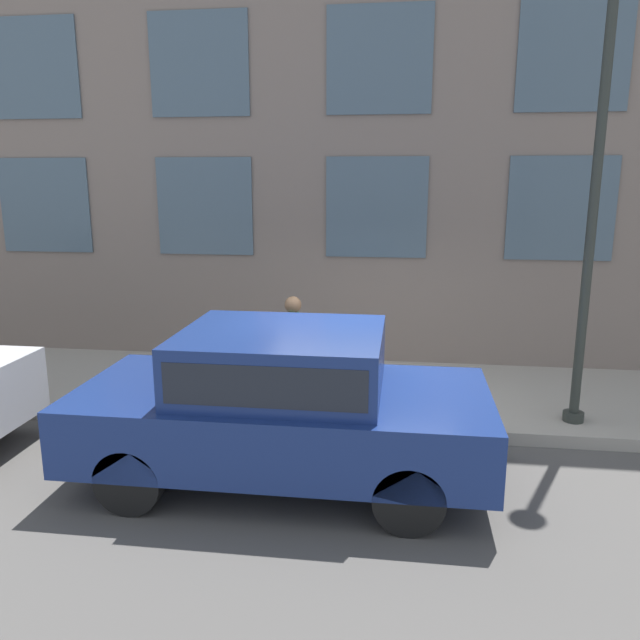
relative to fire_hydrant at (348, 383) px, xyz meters
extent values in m
plane|color=#514F4C|center=(-0.38, -0.21, -0.59)|extent=(80.00, 80.00, 0.00)
cube|color=#A8A093|center=(1.08, -0.21, -0.51)|extent=(2.92, 60.00, 0.17)
cube|color=gray|center=(2.69, -0.21, 4.42)|extent=(0.30, 40.00, 10.02)
cube|color=#4C6070|center=(2.52, -3.10, 2.17)|extent=(0.03, 1.65, 1.62)
cube|color=#4C6070|center=(2.52, -0.21, 2.17)|extent=(0.03, 1.65, 1.62)
cube|color=#4C6070|center=(2.52, 2.69, 2.17)|extent=(0.03, 1.65, 1.62)
cube|color=#4C6070|center=(2.52, 5.58, 2.17)|extent=(0.03, 1.65, 1.62)
cube|color=#4C6070|center=(2.52, -3.10, 4.43)|extent=(0.03, 1.65, 1.62)
cube|color=#4C6070|center=(2.52, -0.21, 4.43)|extent=(0.03, 1.65, 1.62)
cube|color=#4C6070|center=(2.52, 2.69, 4.43)|extent=(0.03, 1.65, 1.62)
cube|color=#4C6070|center=(2.52, 5.58, 4.43)|extent=(0.03, 1.65, 1.62)
cylinder|color=red|center=(0.00, 0.00, -0.40)|extent=(0.29, 0.29, 0.04)
cylinder|color=red|center=(0.00, 0.00, -0.07)|extent=(0.21, 0.21, 0.72)
sphere|color=maroon|center=(0.00, 0.00, 0.29)|extent=(0.22, 0.22, 0.22)
cylinder|color=black|center=(0.00, 0.00, 0.36)|extent=(0.07, 0.07, 0.09)
cylinder|color=red|center=(0.00, -0.16, 0.02)|extent=(0.09, 0.10, 0.09)
cylinder|color=red|center=(0.00, 0.16, 0.02)|extent=(0.09, 0.10, 0.09)
cylinder|color=#726651|center=(0.47, 0.83, -0.07)|extent=(0.10, 0.10, 0.71)
cylinder|color=#726651|center=(0.61, 0.83, -0.07)|extent=(0.10, 0.10, 0.71)
cube|color=#268C4C|center=(0.54, 0.83, 0.55)|extent=(0.19, 0.13, 0.53)
cylinder|color=#268C4C|center=(0.40, 0.83, 0.56)|extent=(0.08, 0.08, 0.50)
cylinder|color=#268C4C|center=(0.68, 0.83, 0.56)|extent=(0.08, 0.08, 0.50)
sphere|color=#8C6647|center=(0.54, 0.83, 0.93)|extent=(0.24, 0.24, 0.24)
cylinder|color=black|center=(-2.48, 1.93, -0.25)|extent=(0.24, 0.68, 0.68)
cylinder|color=black|center=(-0.67, 1.93, -0.25)|extent=(0.24, 0.68, 0.68)
cylinder|color=black|center=(-2.48, -0.79, -0.25)|extent=(0.24, 0.68, 0.68)
cylinder|color=black|center=(-0.67, -0.79, -0.25)|extent=(0.24, 0.68, 0.68)
cube|color=navy|center=(-1.57, 0.57, 0.10)|extent=(2.05, 4.39, 0.70)
cube|color=navy|center=(-1.57, 0.57, 0.77)|extent=(1.80, 2.11, 0.64)
cube|color=#1E232D|center=(-1.57, 0.57, 0.77)|extent=(1.81, 1.94, 0.41)
cylinder|color=#2D332D|center=(0.15, -2.91, -0.36)|extent=(0.26, 0.26, 0.12)
cylinder|color=#2D332D|center=(0.15, -2.91, 2.73)|extent=(0.12, 0.12, 6.30)
camera|label=1|loc=(-7.80, -0.67, 2.65)|focal=35.00mm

